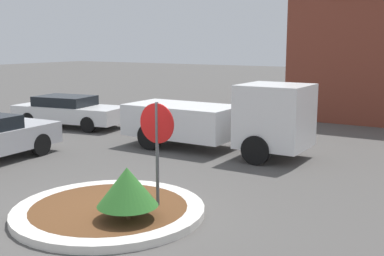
{
  "coord_description": "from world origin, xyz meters",
  "views": [
    {
      "loc": [
        6.45,
        -7.2,
        3.52
      ],
      "look_at": [
        -0.11,
        3.45,
        1.28
      ],
      "focal_mm": 45.0,
      "sensor_mm": 36.0,
      "label": 1
    }
  ],
  "objects": [
    {
      "name": "ground_plane",
      "position": [
        0.0,
        0.0,
        0.0
      ],
      "size": [
        120.0,
        120.0,
        0.0
      ],
      "primitive_type": "plane",
      "color": "#514F4C"
    },
    {
      "name": "traffic_island",
      "position": [
        0.0,
        0.0,
        0.08
      ],
      "size": [
        3.96,
        3.96,
        0.16
      ],
      "color": "silver",
      "rests_on": "ground_plane"
    },
    {
      "name": "stop_sign",
      "position": [
        0.81,
        0.6,
        1.64
      ],
      "size": [
        0.82,
        0.07,
        2.33
      ],
      "color": "#4C4C51",
      "rests_on": "ground_plane"
    },
    {
      "name": "island_shrub",
      "position": [
        0.78,
        -0.34,
        0.81
      ],
      "size": [
        1.18,
        1.18,
        1.02
      ],
      "color": "brown",
      "rests_on": "traffic_island"
    },
    {
      "name": "utility_truck",
      "position": [
        -0.68,
        6.3,
        1.09
      ],
      "size": [
        6.19,
        2.11,
        2.28
      ],
      "rotation": [
        0.0,
        0.0,
        -0.0
      ],
      "color": "white",
      "rests_on": "ground_plane"
    },
    {
      "name": "parked_sedan_white",
      "position": [
        -8.45,
        7.13,
        0.67
      ],
      "size": [
        4.97,
        2.54,
        1.3
      ],
      "rotation": [
        0.0,
        0.0,
        0.16
      ],
      "color": "silver",
      "rests_on": "ground_plane"
    }
  ]
}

